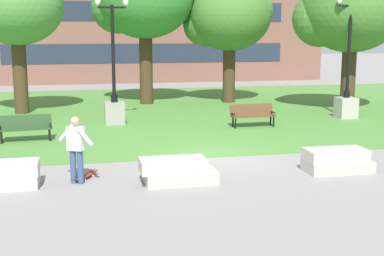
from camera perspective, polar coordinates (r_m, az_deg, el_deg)
The scene contains 14 objects.
ground_plane at distance 16.28m, azimuth 2.22°, elevation -3.18°, with size 140.00×140.00×0.00m, color gray.
grass_lawn at distance 25.92m, azimuth -3.18°, elevation 1.88°, with size 40.00×20.00×0.02m, color #4C8438.
concrete_block_center at distance 13.93m, azimuth -19.60°, elevation -4.80°, with size 1.82×0.90×0.64m.
concrete_block_left at distance 13.52m, azimuth -1.59°, elevation -4.64°, with size 1.93×0.90×0.64m.
concrete_block_right at distance 15.11m, azimuth 15.18°, elevation -3.40°, with size 1.81×0.90×0.64m.
person_skateboarder at distance 13.65m, azimuth -12.27°, elevation -1.87°, with size 0.89×0.93×1.71m.
skateboard at distance 14.21m, azimuth -11.29°, elevation -5.02°, with size 0.66×0.99×0.14m.
park_bench_near_left at distance 19.41m, azimuth -17.36°, elevation 0.17°, with size 1.84×0.70×0.90m.
park_bench_near_right at distance 21.48m, azimuth 6.48°, elevation 1.51°, with size 1.82×0.59×0.90m.
lamp_post_left at distance 22.17m, azimuth -8.29°, elevation 3.13°, with size 1.32×0.80×5.20m.
lamp_post_right at distance 24.44m, azimuth 16.18°, elevation 3.55°, with size 1.32×0.80×5.34m.
tree_far_left at distance 28.70m, azimuth 3.92°, elevation 11.74°, with size 4.58×4.36×6.45m.
tree_near_right at distance 26.61m, azimuth 16.54°, elevation 12.00°, with size 5.08×4.84×6.90m.
tree_far_right at distance 25.97m, azimuth -18.36°, elevation 12.13°, with size 4.44×4.23×6.73m.
Camera 1 is at (-3.89, -15.35, 3.78)m, focal length 50.00 mm.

